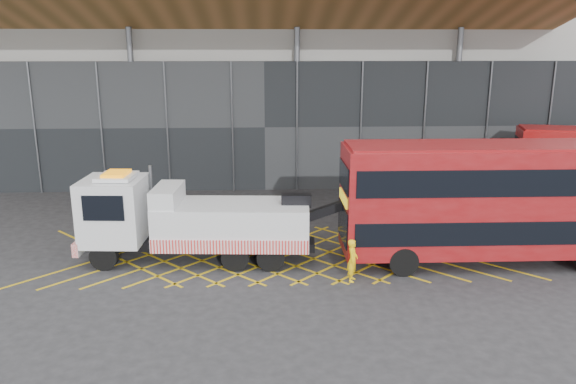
{
  "coord_description": "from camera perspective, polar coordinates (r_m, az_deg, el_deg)",
  "views": [
    {
      "loc": [
        1.86,
        -23.44,
        8.94
      ],
      "look_at": [
        3.0,
        1.5,
        2.4
      ],
      "focal_mm": 35.0,
      "sensor_mm": 36.0,
      "label": 1
    }
  ],
  "objects": [
    {
      "name": "recovery_truck",
      "position": [
        24.04,
        -10.16,
        -2.79
      ],
      "size": [
        11.32,
        3.29,
        3.93
      ],
      "rotation": [
        0.0,
        0.0,
        -0.06
      ],
      "color": "black",
      "rests_on": "ground_plane"
    },
    {
      "name": "construction_building",
      "position": [
        41.83,
        -2.62,
        14.72
      ],
      "size": [
        55.0,
        23.97,
        18.0
      ],
      "color": "gray",
      "rests_on": "ground_plane"
    },
    {
      "name": "bus_towed",
      "position": [
        24.7,
        20.16,
        -0.57
      ],
      "size": [
        12.55,
        3.03,
        5.09
      ],
      "rotation": [
        0.0,
        0.0,
        -0.01
      ],
      "color": "maroon",
      "rests_on": "ground_plane"
    },
    {
      "name": "worker",
      "position": [
        22.09,
        6.57,
        -6.91
      ],
      "size": [
        0.57,
        0.71,
        1.7
      ],
      "primitive_type": "imported",
      "rotation": [
        0.0,
        0.0,
        1.28
      ],
      "color": "yellow",
      "rests_on": "ground_plane"
    },
    {
      "name": "road_markings",
      "position": [
        25.09,
        -1.22,
        -6.18
      ],
      "size": [
        21.56,
        7.16,
        0.01
      ],
      "color": "gold",
      "rests_on": "ground_plane"
    },
    {
      "name": "ground_plane",
      "position": [
        25.15,
        -6.73,
        -6.25
      ],
      "size": [
        120.0,
        120.0,
        0.0
      ],
      "primitive_type": "plane",
      "color": "#262628"
    }
  ]
}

